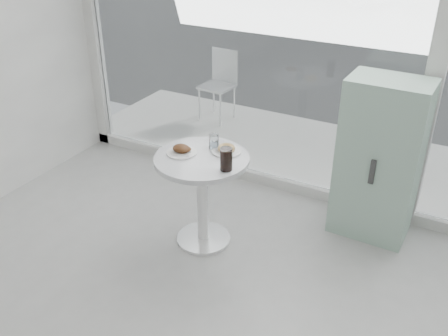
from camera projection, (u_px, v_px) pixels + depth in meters
The scene contains 10 objects.
storefront at pixel (334, 9), 3.89m from camera, with size 5.00×0.14×3.00m.
main_table at pixel (202, 182), 3.84m from camera, with size 0.72×0.72×0.77m.
patio_deck at pixel (334, 157), 5.35m from camera, with size 5.60×1.60×0.05m, color silver.
mint_cabinet at pixel (379, 160), 3.92m from camera, with size 0.62×0.44×1.32m.
patio_chair at pixel (220, 80), 6.02m from camera, with size 0.39×0.39×0.84m.
plate_fritter at pixel (182, 150), 3.77m from camera, with size 0.23×0.23×0.07m.
plate_donut at pixel (226, 150), 3.79m from camera, with size 0.23×0.23×0.05m.
water_tumbler_a at pixel (215, 142), 3.84m from camera, with size 0.07×0.07×0.11m.
water_tumbler_b at pixel (214, 142), 3.85m from camera, with size 0.07×0.07×0.11m.
cola_glass at pixel (226, 160), 3.52m from camera, with size 0.09×0.09×0.17m.
Camera 1 is at (1.23, -0.93, 2.50)m, focal length 40.00 mm.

